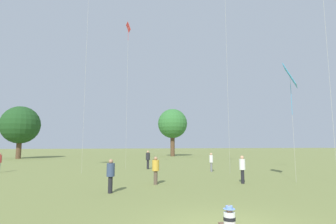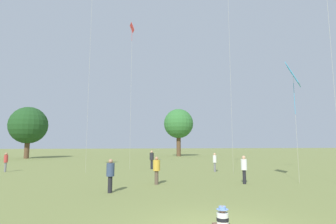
{
  "view_description": "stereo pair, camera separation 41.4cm",
  "coord_description": "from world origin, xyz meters",
  "px_view_note": "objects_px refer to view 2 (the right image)",
  "views": [
    {
      "loc": [
        -3.21,
        -6.43,
        2.2
      ],
      "look_at": [
        0.04,
        6.47,
        3.87
      ],
      "focal_mm": 28.0,
      "sensor_mm": 36.0,
      "label": 1
    },
    {
      "loc": [
        -2.81,
        -6.53,
        2.2
      ],
      "look_at": [
        0.04,
        6.47,
        3.87
      ],
      "focal_mm": 28.0,
      "sensor_mm": 36.0,
      "label": 2
    }
  ],
  "objects_px": {
    "person_standing_3": "(152,158)",
    "person_standing_5": "(244,167)",
    "seated_toddler": "(222,220)",
    "distant_tree_1": "(28,125)",
    "person_standing_1": "(215,160)",
    "kite_2": "(132,35)",
    "person_standing_0": "(110,173)",
    "person_standing_4": "(157,168)",
    "kite_3": "(293,76)",
    "person_standing_2": "(6,160)",
    "distant_tree_0": "(179,124)"
  },
  "relations": [
    {
      "from": "person_standing_3",
      "to": "person_standing_5",
      "type": "relative_size",
      "value": 1.06
    },
    {
      "from": "seated_toddler",
      "to": "distant_tree_1",
      "type": "height_order",
      "value": "distant_tree_1"
    },
    {
      "from": "seated_toddler",
      "to": "person_standing_1",
      "type": "height_order",
      "value": "person_standing_1"
    },
    {
      "from": "person_standing_5",
      "to": "kite_2",
      "type": "xyz_separation_m",
      "value": [
        -5.67,
        11.03,
        12.03
      ]
    },
    {
      "from": "person_standing_0",
      "to": "person_standing_4",
      "type": "bearing_deg",
      "value": 81.29
    },
    {
      "from": "person_standing_3",
      "to": "kite_3",
      "type": "distance_m",
      "value": 13.72
    },
    {
      "from": "seated_toddler",
      "to": "person_standing_2",
      "type": "relative_size",
      "value": 0.38
    },
    {
      "from": "distant_tree_0",
      "to": "person_standing_5",
      "type": "bearing_deg",
      "value": -98.68
    },
    {
      "from": "person_standing_4",
      "to": "distant_tree_1",
      "type": "bearing_deg",
      "value": 166.47
    },
    {
      "from": "person_standing_4",
      "to": "kite_2",
      "type": "bearing_deg",
      "value": 144.49
    },
    {
      "from": "person_standing_1",
      "to": "distant_tree_1",
      "type": "height_order",
      "value": "distant_tree_1"
    },
    {
      "from": "person_standing_5",
      "to": "kite_2",
      "type": "height_order",
      "value": "kite_2"
    },
    {
      "from": "distant_tree_1",
      "to": "person_standing_0",
      "type": "bearing_deg",
      "value": -68.69
    },
    {
      "from": "person_standing_0",
      "to": "person_standing_1",
      "type": "distance_m",
      "value": 11.4
    },
    {
      "from": "person_standing_5",
      "to": "kite_2",
      "type": "relative_size",
      "value": 0.11
    },
    {
      "from": "person_standing_0",
      "to": "seated_toddler",
      "type": "bearing_deg",
      "value": -21.95
    },
    {
      "from": "seated_toddler",
      "to": "person_standing_2",
      "type": "distance_m",
      "value": 20.6
    },
    {
      "from": "seated_toddler",
      "to": "person_standing_0",
      "type": "distance_m",
      "value": 6.68
    },
    {
      "from": "person_standing_0",
      "to": "distant_tree_1",
      "type": "xyz_separation_m",
      "value": [
        -13.22,
        33.88,
        4.44
      ]
    },
    {
      "from": "person_standing_3",
      "to": "person_standing_5",
      "type": "bearing_deg",
      "value": -80.45
    },
    {
      "from": "person_standing_4",
      "to": "distant_tree_1",
      "type": "xyz_separation_m",
      "value": [
        -15.75,
        31.83,
        4.45
      ]
    },
    {
      "from": "person_standing_3",
      "to": "person_standing_0",
      "type": "bearing_deg",
      "value": -118.78
    },
    {
      "from": "person_standing_1",
      "to": "person_standing_5",
      "type": "height_order",
      "value": "person_standing_5"
    },
    {
      "from": "distant_tree_1",
      "to": "kite_2",
      "type": "bearing_deg",
      "value": -55.34
    },
    {
      "from": "person_standing_2",
      "to": "person_standing_4",
      "type": "height_order",
      "value": "person_standing_2"
    },
    {
      "from": "person_standing_2",
      "to": "person_standing_5",
      "type": "distance_m",
      "value": 18.71
    },
    {
      "from": "person_standing_0",
      "to": "kite_2",
      "type": "height_order",
      "value": "kite_2"
    },
    {
      "from": "person_standing_2",
      "to": "person_standing_4",
      "type": "xyz_separation_m",
      "value": [
        10.86,
        -9.22,
        -0.04
      ]
    },
    {
      "from": "person_standing_4",
      "to": "person_standing_5",
      "type": "xyz_separation_m",
      "value": [
        4.9,
        -0.86,
        0.04
      ]
    },
    {
      "from": "kite_2",
      "to": "distant_tree_1",
      "type": "bearing_deg",
      "value": 73.6
    },
    {
      "from": "distant_tree_0",
      "to": "kite_2",
      "type": "bearing_deg",
      "value": -114.48
    },
    {
      "from": "distant_tree_0",
      "to": "seated_toddler",
      "type": "bearing_deg",
      "value": -103.15
    },
    {
      "from": "person_standing_5",
      "to": "kite_3",
      "type": "xyz_separation_m",
      "value": [
        3.26,
        -0.38,
        5.39
      ]
    },
    {
      "from": "kite_3",
      "to": "person_standing_2",
      "type": "bearing_deg",
      "value": 149.48
    },
    {
      "from": "person_standing_0",
      "to": "kite_3",
      "type": "height_order",
      "value": "kite_3"
    },
    {
      "from": "seated_toddler",
      "to": "person_standing_3",
      "type": "xyz_separation_m",
      "value": [
        0.79,
        17.31,
        0.74
      ]
    },
    {
      "from": "seated_toddler",
      "to": "person_standing_3",
      "type": "distance_m",
      "value": 17.35
    },
    {
      "from": "person_standing_4",
      "to": "kite_3",
      "type": "distance_m",
      "value": 9.88
    },
    {
      "from": "seated_toddler",
      "to": "kite_2",
      "type": "relative_size",
      "value": 0.04
    },
    {
      "from": "person_standing_0",
      "to": "distant_tree_1",
      "type": "height_order",
      "value": "distant_tree_1"
    },
    {
      "from": "person_standing_0",
      "to": "person_standing_5",
      "type": "height_order",
      "value": "person_standing_5"
    },
    {
      "from": "kite_3",
      "to": "distant_tree_1",
      "type": "relative_size",
      "value": 0.85
    },
    {
      "from": "person_standing_5",
      "to": "kite_3",
      "type": "bearing_deg",
      "value": 117.07
    },
    {
      "from": "seated_toddler",
      "to": "person_standing_0",
      "type": "xyz_separation_m",
      "value": [
        -2.89,
        5.99,
        0.66
      ]
    },
    {
      "from": "person_standing_4",
      "to": "kite_3",
      "type": "relative_size",
      "value": 0.22
    },
    {
      "from": "person_standing_4",
      "to": "kite_2",
      "type": "height_order",
      "value": "kite_2"
    },
    {
      "from": "person_standing_2",
      "to": "kite_3",
      "type": "relative_size",
      "value": 0.22
    },
    {
      "from": "person_standing_2",
      "to": "person_standing_4",
      "type": "distance_m",
      "value": 14.25
    },
    {
      "from": "person_standing_2",
      "to": "person_standing_3",
      "type": "height_order",
      "value": "person_standing_3"
    },
    {
      "from": "distant_tree_1",
      "to": "person_standing_4",
      "type": "bearing_deg",
      "value": -63.67
    }
  ]
}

